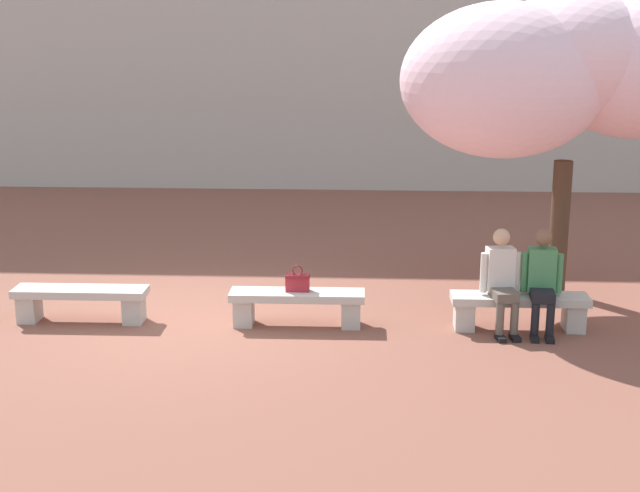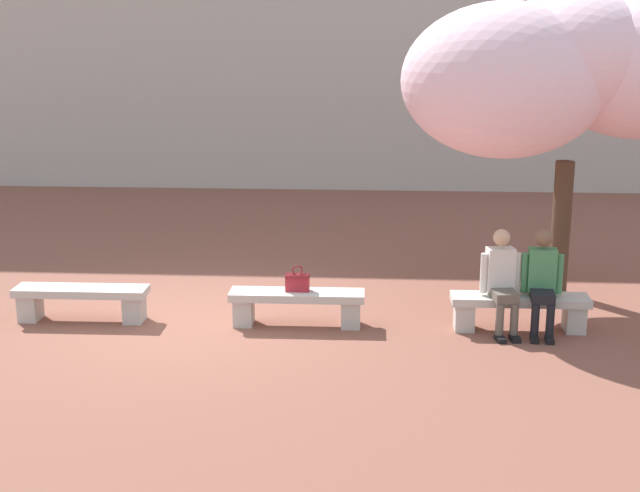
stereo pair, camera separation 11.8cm
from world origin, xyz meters
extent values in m
plane|color=brown|center=(0.00, 0.00, 0.00)|extent=(100.00, 100.00, 0.00)
cube|color=#BCB7AD|center=(-1.40, 0.00, 0.40)|extent=(1.72, 0.44, 0.10)
cube|color=#BCB7AD|center=(-2.09, -0.01, 0.17)|extent=(0.24, 0.34, 0.35)
cube|color=#BCB7AD|center=(-0.71, 0.01, 0.17)|extent=(0.24, 0.34, 0.35)
cube|color=#BCB7AD|center=(1.40, 0.00, 0.40)|extent=(1.72, 0.44, 0.10)
cube|color=#BCB7AD|center=(0.71, -0.01, 0.17)|extent=(0.24, 0.34, 0.35)
cube|color=#BCB7AD|center=(2.09, 0.01, 0.17)|extent=(0.24, 0.34, 0.35)
cube|color=#BCB7AD|center=(4.20, 0.00, 0.40)|extent=(1.72, 0.44, 0.10)
cube|color=#BCB7AD|center=(3.51, -0.01, 0.17)|extent=(0.24, 0.34, 0.35)
cube|color=#BCB7AD|center=(4.89, 0.01, 0.17)|extent=(0.24, 0.34, 0.35)
cube|color=black|center=(3.92, -0.43, 0.03)|extent=(0.13, 0.23, 0.06)
cylinder|color=brown|center=(3.91, -0.37, 0.24)|extent=(0.10, 0.10, 0.42)
cube|color=black|center=(4.10, -0.40, 0.03)|extent=(0.13, 0.23, 0.06)
cylinder|color=brown|center=(4.09, -0.34, 0.24)|extent=(0.10, 0.10, 0.42)
cube|color=brown|center=(3.97, -0.18, 0.51)|extent=(0.33, 0.44, 0.12)
cube|color=silver|center=(3.94, 0.04, 0.78)|extent=(0.37, 0.27, 0.54)
sphere|color=tan|center=(3.94, 0.04, 1.19)|extent=(0.21, 0.21, 0.21)
cylinder|color=silver|center=(3.74, -0.01, 0.74)|extent=(0.09, 0.09, 0.50)
cylinder|color=silver|center=(4.15, 0.05, 0.74)|extent=(0.09, 0.09, 0.50)
cube|color=black|center=(4.33, -0.41, 0.03)|extent=(0.12, 0.23, 0.06)
cylinder|color=black|center=(4.34, -0.35, 0.24)|extent=(0.10, 0.10, 0.42)
cube|color=black|center=(4.51, -0.43, 0.03)|extent=(0.12, 0.23, 0.06)
cylinder|color=black|center=(4.52, -0.37, 0.24)|extent=(0.10, 0.10, 0.42)
cube|color=black|center=(4.44, -0.18, 0.51)|extent=(0.31, 0.42, 0.12)
cube|color=#428451|center=(4.46, 0.04, 0.78)|extent=(0.36, 0.25, 0.54)
sphere|color=brown|center=(4.46, 0.04, 1.19)|extent=(0.21, 0.21, 0.21)
cylinder|color=#428451|center=(4.25, 0.04, 0.74)|extent=(0.09, 0.09, 0.50)
cylinder|color=#428451|center=(4.66, 0.00, 0.74)|extent=(0.09, 0.09, 0.50)
cube|color=#A3232D|center=(1.40, 0.03, 0.56)|extent=(0.30, 0.14, 0.22)
cube|color=maroon|center=(1.40, 0.02, 0.65)|extent=(0.30, 0.15, 0.04)
torus|color=maroon|center=(1.40, 0.03, 0.72)|extent=(0.14, 0.02, 0.14)
cylinder|color=#473323|center=(4.99, 1.63, 0.95)|extent=(0.26, 0.26, 1.91)
ellipsoid|color=#F4CCDB|center=(4.99, 1.63, 3.32)|extent=(2.33, 2.37, 1.75)
ellipsoid|color=#F4CCDB|center=(4.06, 1.34, 3.02)|extent=(2.75, 2.38, 2.07)
ellipsoid|color=#F4CCDB|center=(5.91, 1.71, 3.20)|extent=(2.61, 2.48, 1.96)
camera|label=1|loc=(2.29, -10.78, 3.73)|focal=50.00mm
camera|label=2|loc=(2.40, -10.77, 3.73)|focal=50.00mm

